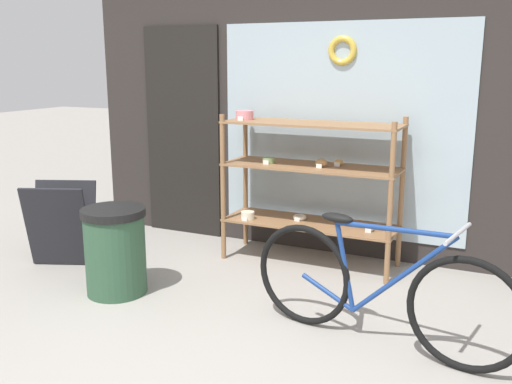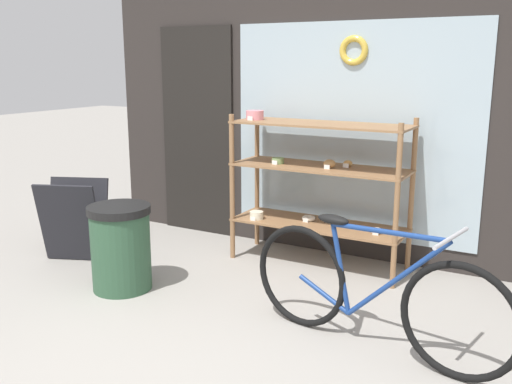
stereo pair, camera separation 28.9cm
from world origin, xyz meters
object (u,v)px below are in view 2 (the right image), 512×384
at_px(bicycle, 371,293).
at_px(sandwich_board, 74,221).
at_px(trash_bin, 121,244).
at_px(display_case, 316,175).

relative_size(bicycle, sandwich_board, 2.42).
distance_m(sandwich_board, trash_bin, 0.88).
xyz_separation_m(display_case, bicycle, (0.92, -1.27, -0.43)).
bearing_deg(trash_bin, sandwich_board, 159.84).
bearing_deg(trash_bin, display_case, 49.35).
bearing_deg(display_case, trash_bin, -130.65).
height_order(bicycle, trash_bin, bicycle).
bearing_deg(bicycle, sandwich_board, -175.37).
relative_size(bicycle, trash_bin, 2.60).
bearing_deg(sandwich_board, bicycle, -27.84).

